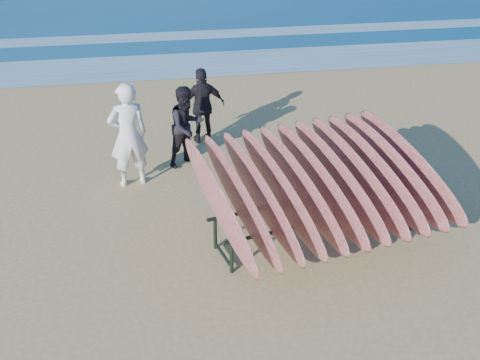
{
  "coord_description": "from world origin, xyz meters",
  "views": [
    {
      "loc": [
        -1.41,
        -6.8,
        4.91
      ],
      "look_at": [
        0.0,
        0.8,
        0.95
      ],
      "focal_mm": 45.0,
      "sensor_mm": 36.0,
      "label": 1
    }
  ],
  "objects_px": {
    "person_white": "(128,135)",
    "person_dark_b": "(203,106)",
    "surfboard_rack": "(319,182)",
    "person_dark_a": "(187,126)"
  },
  "relations": [
    {
      "from": "person_dark_a",
      "to": "person_dark_b",
      "type": "distance_m",
      "value": 1.09
    },
    {
      "from": "person_white",
      "to": "person_dark_b",
      "type": "height_order",
      "value": "person_white"
    },
    {
      "from": "surfboard_rack",
      "to": "person_dark_a",
      "type": "height_order",
      "value": "surfboard_rack"
    },
    {
      "from": "person_dark_b",
      "to": "surfboard_rack",
      "type": "bearing_deg",
      "value": 97.57
    },
    {
      "from": "person_dark_a",
      "to": "person_dark_b",
      "type": "xyz_separation_m",
      "value": [
        0.43,
        1.0,
        0.01
      ]
    },
    {
      "from": "surfboard_rack",
      "to": "person_white",
      "type": "bearing_deg",
      "value": 127.18
    },
    {
      "from": "person_white",
      "to": "person_dark_a",
      "type": "xyz_separation_m",
      "value": [
        1.06,
        0.62,
        -0.17
      ]
    },
    {
      "from": "person_dark_a",
      "to": "person_dark_b",
      "type": "height_order",
      "value": "person_dark_b"
    },
    {
      "from": "person_white",
      "to": "person_dark_a",
      "type": "height_order",
      "value": "person_white"
    },
    {
      "from": "person_white",
      "to": "person_dark_b",
      "type": "xyz_separation_m",
      "value": [
        1.49,
        1.63,
        -0.16
      ]
    }
  ]
}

